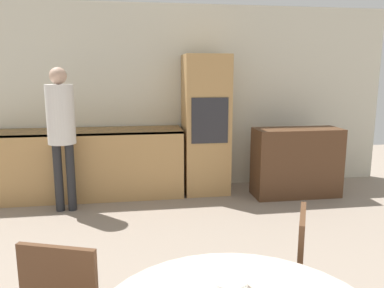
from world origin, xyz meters
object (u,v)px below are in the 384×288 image
at_px(oven_unit, 206,125).
at_px(chair_far_right, 282,275).
at_px(bowl_near, 230,284).
at_px(sideboard, 296,162).
at_px(person_standing, 61,123).

height_order(oven_unit, chair_far_right, oven_unit).
bearing_deg(oven_unit, bowl_near, -99.08).
bearing_deg(bowl_near, chair_far_right, 46.75).
xyz_separation_m(oven_unit, sideboard, (1.19, -0.38, -0.49)).
bearing_deg(sideboard, bowl_near, -118.53).
distance_m(oven_unit, sideboard, 1.34).
relative_size(chair_far_right, person_standing, 0.52).
bearing_deg(person_standing, oven_unit, 15.55).
distance_m(chair_far_right, person_standing, 3.19).
height_order(sideboard, person_standing, person_standing).
xyz_separation_m(sideboard, bowl_near, (-1.77, -3.25, 0.30)).
height_order(sideboard, chair_far_right, sideboard).
relative_size(oven_unit, chair_far_right, 2.12).
relative_size(oven_unit, bowl_near, 12.48).
xyz_separation_m(oven_unit, person_standing, (-1.83, -0.51, 0.13)).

